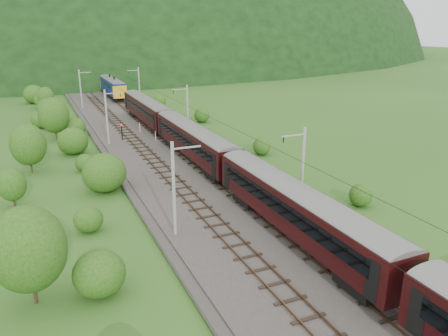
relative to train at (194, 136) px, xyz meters
name	(u,v)px	position (x,y,z in m)	size (l,w,h in m)	color
ground	(242,224)	(-2.40, -18.91, -3.65)	(600.00, 600.00, 0.00)	#2C551A
railbed	(202,187)	(-2.40, -8.91, -3.50)	(14.00, 220.00, 0.30)	#38332D
track_left	(181,188)	(-4.80, -8.91, -3.28)	(2.40, 220.00, 0.27)	brown
track_right	(222,182)	(0.00, -8.91, -3.28)	(2.40, 220.00, 0.27)	brown
catenary_left	(107,116)	(-8.52, 13.09, 0.85)	(2.54, 192.28, 8.00)	gray
catenary_right	(187,110)	(3.72, 13.09, 0.85)	(2.54, 192.28, 8.00)	gray
overhead_wires	(200,125)	(-2.40, -8.91, 3.45)	(4.83, 198.00, 0.03)	black
mountain_main	(54,55)	(-2.40, 241.09, -3.65)	(504.00, 360.00, 244.00)	black
train	(194,136)	(0.00, 0.00, 0.00)	(3.10, 125.55, 5.39)	black
hazard_post_near	(140,128)	(-2.61, 18.70, -2.59)	(0.16, 0.16, 1.52)	red
hazard_post_far	(155,136)	(-1.67, 12.45, -2.64)	(0.15, 0.15, 1.41)	red
signal	(122,131)	(-6.30, 14.60, -1.90)	(0.27, 0.27, 2.47)	black
vegetation_left	(61,156)	(-15.92, 1.68, -1.17)	(12.60, 146.12, 6.70)	#184512
vegetation_right	(323,181)	(8.88, -15.41, -2.30)	(5.48, 105.57, 3.23)	#184512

